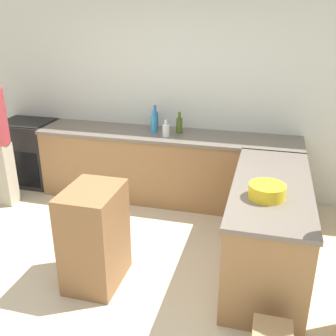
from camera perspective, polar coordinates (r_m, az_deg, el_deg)
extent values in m
plane|color=beige|center=(3.72, -8.07, -16.88)|extent=(14.00, 14.00, 0.00)
cube|color=silver|center=(5.13, 0.86, 11.06)|extent=(8.00, 0.06, 2.70)
cube|color=olive|center=(5.07, -0.17, -0.02)|extent=(3.26, 0.65, 0.85)
cube|color=#6B6056|center=(4.92, -0.18, 4.79)|extent=(3.29, 0.68, 0.04)
cube|color=olive|center=(3.83, 14.24, -8.48)|extent=(0.66, 1.78, 0.85)
cube|color=#6B6056|center=(3.63, 14.88, -2.40)|extent=(0.69, 1.81, 0.04)
cube|color=black|center=(5.90, -19.42, 2.12)|extent=(0.74, 0.60, 0.89)
cube|color=black|center=(5.71, -20.90, -0.15)|extent=(0.62, 0.01, 0.50)
cube|color=black|center=(5.77, -19.98, 6.33)|extent=(0.68, 0.55, 0.01)
cube|color=brown|center=(3.58, -10.60, -9.77)|extent=(0.45, 0.60, 0.92)
cylinder|color=yellow|center=(3.30, 14.17, -3.29)|extent=(0.30, 0.30, 0.12)
cylinder|color=silver|center=(4.77, -0.31, 5.45)|extent=(0.09, 0.09, 0.15)
cylinder|color=silver|center=(4.74, -0.31, 6.65)|extent=(0.04, 0.04, 0.06)
cylinder|color=#386BB7|center=(5.07, -1.88, 6.89)|extent=(0.08, 0.08, 0.23)
cylinder|color=#386BB7|center=(5.03, -1.90, 8.61)|extent=(0.04, 0.04, 0.09)
cylinder|color=#338CBF|center=(4.93, -2.11, 6.31)|extent=(0.08, 0.08, 0.21)
cylinder|color=#338CBF|center=(4.89, -2.13, 7.93)|extent=(0.03, 0.03, 0.08)
cylinder|color=#475B1E|center=(4.92, 1.65, 6.17)|extent=(0.08, 0.08, 0.19)
cylinder|color=#475B1E|center=(4.88, 1.67, 7.66)|extent=(0.03, 0.03, 0.07)
cube|color=#ADA38E|center=(5.38, -23.12, -0.76)|extent=(0.33, 0.20, 0.80)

